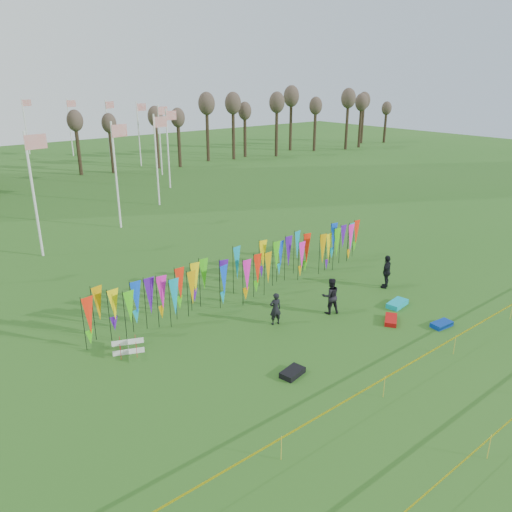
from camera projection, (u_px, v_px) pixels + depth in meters
ground at (360, 351)px, 21.41m from camera, size 160.00×160.00×0.00m
banner_row at (255, 266)px, 26.51m from camera, size 18.64×0.64×2.48m
caution_tape_near at (412, 364)px, 19.08m from camera, size 26.00×0.02×0.90m
tree_line at (267, 112)px, 70.32m from camera, size 53.92×1.92×7.84m
box_kite at (128, 347)px, 21.04m from camera, size 0.67×0.67×0.74m
person_left at (275, 309)px, 23.48m from camera, size 0.68×0.57×1.61m
person_mid at (330, 296)px, 24.56m from camera, size 1.05×0.89×1.85m
person_right at (387, 272)px, 27.52m from camera, size 1.27×1.03×1.90m
kite_bag_turquoise at (397, 304)px, 25.56m from camera, size 1.34×0.82×0.25m
kite_bag_blue at (442, 324)px, 23.49m from camera, size 1.10×0.66×0.22m
kite_bag_red at (391, 320)px, 23.91m from camera, size 1.28×1.12×0.22m
kite_bag_black at (292, 373)px, 19.67m from camera, size 1.12×0.78×0.24m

